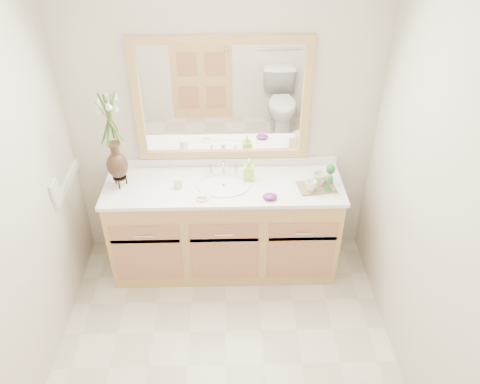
{
  "coord_description": "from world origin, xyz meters",
  "views": [
    {
      "loc": [
        0.05,
        -1.95,
        2.86
      ],
      "look_at": [
        0.12,
        0.65,
        1.02
      ],
      "focal_mm": 35.0,
      "sensor_mm": 36.0,
      "label": 1
    }
  ],
  "objects_px": {
    "flower_vase": "(110,124)",
    "tumbler": "(178,183)",
    "tray": "(316,187)",
    "soap_bottle": "(249,170)"
  },
  "relations": [
    {
      "from": "flower_vase",
      "to": "tumbler",
      "type": "bearing_deg",
      "value": -4.63
    },
    {
      "from": "flower_vase",
      "to": "tray",
      "type": "relative_size",
      "value": 2.79
    },
    {
      "from": "flower_vase",
      "to": "tray",
      "type": "xyz_separation_m",
      "value": [
        1.49,
        -0.07,
        -0.51
      ]
    },
    {
      "from": "flower_vase",
      "to": "tumbler",
      "type": "relative_size",
      "value": 9.23
    },
    {
      "from": "soap_bottle",
      "to": "tray",
      "type": "xyz_separation_m",
      "value": [
        0.51,
        -0.14,
        -0.07
      ]
    },
    {
      "from": "flower_vase",
      "to": "tumbler",
      "type": "height_order",
      "value": "flower_vase"
    },
    {
      "from": "tumbler",
      "to": "tray",
      "type": "relative_size",
      "value": 0.3
    },
    {
      "from": "soap_bottle",
      "to": "tray",
      "type": "height_order",
      "value": "soap_bottle"
    },
    {
      "from": "flower_vase",
      "to": "soap_bottle",
      "type": "xyz_separation_m",
      "value": [
        0.98,
        0.07,
        -0.44
      ]
    },
    {
      "from": "flower_vase",
      "to": "tray",
      "type": "bearing_deg",
      "value": -2.75
    }
  ]
}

